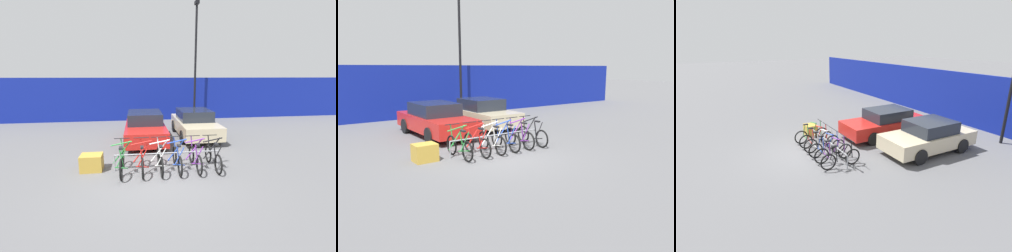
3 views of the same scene
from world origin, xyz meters
The scene contains 13 objects.
ground_plane centered at (0.00, 0.00, 0.00)m, with size 120.00×120.00×0.00m, color #59595B.
hoarding_wall centered at (0.00, 9.50, 1.49)m, with size 36.00×0.16×2.98m, color navy.
bike_rack centered at (0.41, 0.68, 0.48)m, with size 3.60×0.04×0.57m.
bicycle_green centered at (-1.12, 0.53, 0.38)m, with size 0.68×1.71×1.05m.
bicycle_red centered at (-0.47, 0.53, 0.38)m, with size 0.68×1.71×1.05m.
bicycle_white centered at (0.12, 0.53, 0.38)m, with size 0.68×1.71×1.05m.
bicycle_blue centered at (0.69, 0.53, 0.38)m, with size 0.68×1.71×1.05m.
bicycle_purple centered at (1.31, 0.53, 0.38)m, with size 0.68×1.71×1.05m.
bicycle_black centered at (1.93, 0.53, 0.38)m, with size 0.68×1.71×1.05m.
car_red centered at (-0.23, 4.25, 0.69)m, with size 1.91×4.50×1.40m.
car_beige centered at (2.33, 4.65, 0.69)m, with size 1.91×4.19×1.40m.
lamp_post centered at (3.31, 8.50, 4.20)m, with size 0.24×0.44×7.67m.
cargo_crate centered at (-2.13, 0.86, 0.28)m, with size 0.70×0.56×0.55m, color #B28C33.
Camera 1 is at (-0.58, -6.43, 3.08)m, focal length 24.00 mm.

